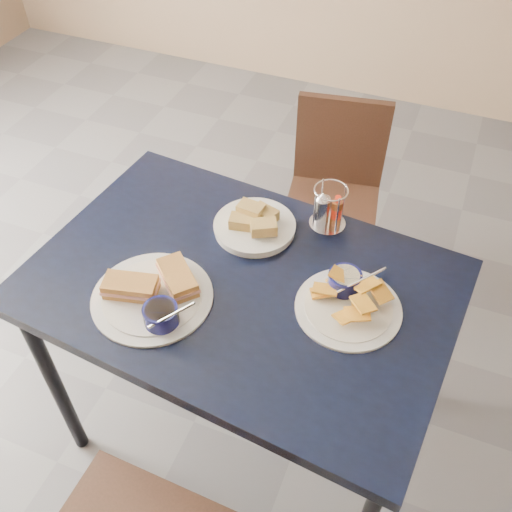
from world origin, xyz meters
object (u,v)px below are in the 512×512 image
at_px(sandwich_plate, 155,294).
at_px(condiment_caddy, 327,209).
at_px(plantain_plate, 347,298).
at_px(bread_basket, 255,225).
at_px(chair_far, 338,182).
at_px(dining_table, 241,297).

bearing_deg(sandwich_plate, condiment_caddy, 53.75).
bearing_deg(plantain_plate, bread_basket, 152.75).
height_order(plantain_plate, bread_basket, plantain_plate).
height_order(sandwich_plate, plantain_plate, same).
relative_size(plantain_plate, bread_basket, 1.17).
relative_size(chair_far, condiment_caddy, 5.73).
xyz_separation_m(chair_far, sandwich_plate, (-0.24, -1.04, 0.33)).
bearing_deg(bread_basket, sandwich_plate, -112.63).
bearing_deg(condiment_caddy, sandwich_plate, -126.25).
xyz_separation_m(dining_table, condiment_caddy, (0.15, 0.31, 0.13)).
xyz_separation_m(dining_table, chair_far, (0.05, 0.90, -0.23)).
bearing_deg(dining_table, condiment_caddy, 64.24).
height_order(dining_table, plantain_plate, plantain_plate).
bearing_deg(dining_table, sandwich_plate, -141.77).
bearing_deg(dining_table, bread_basket, 100.83).
bearing_deg(plantain_plate, dining_table, -173.50).
height_order(sandwich_plate, condiment_caddy, condiment_caddy).
bearing_deg(plantain_plate, condiment_caddy, 117.05).
relative_size(sandwich_plate, plantain_plate, 1.17).
bearing_deg(chair_far, dining_table, -93.31).
relative_size(dining_table, bread_basket, 5.09).
xyz_separation_m(plantain_plate, bread_basket, (-0.33, 0.17, 0.00)).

